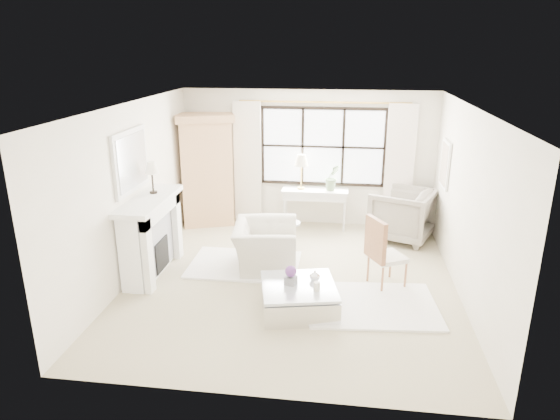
# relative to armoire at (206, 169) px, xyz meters

# --- Properties ---
(floor) EXTENTS (5.50, 5.50, 0.00)m
(floor) POSITION_rel_armoire_xyz_m (2.00, -2.43, -1.14)
(floor) COLOR #BEB08D
(floor) RESTS_ON ground
(ceiling) EXTENTS (5.50, 5.50, 0.00)m
(ceiling) POSITION_rel_armoire_xyz_m (2.00, -2.43, 1.56)
(ceiling) COLOR white
(ceiling) RESTS_ON ground
(wall_back) EXTENTS (5.00, 0.00, 5.00)m
(wall_back) POSITION_rel_armoire_xyz_m (2.00, 0.32, 0.21)
(wall_back) COLOR white
(wall_back) RESTS_ON ground
(wall_front) EXTENTS (5.00, 0.00, 5.00)m
(wall_front) POSITION_rel_armoire_xyz_m (2.00, -5.18, 0.21)
(wall_front) COLOR beige
(wall_front) RESTS_ON ground
(wall_left) EXTENTS (0.00, 5.50, 5.50)m
(wall_left) POSITION_rel_armoire_xyz_m (-0.50, -2.43, 0.21)
(wall_left) COLOR white
(wall_left) RESTS_ON ground
(wall_right) EXTENTS (0.00, 5.50, 5.50)m
(wall_right) POSITION_rel_armoire_xyz_m (4.50, -2.43, 0.21)
(wall_right) COLOR silver
(wall_right) RESTS_ON ground
(window_pane) EXTENTS (2.40, 0.02, 1.50)m
(window_pane) POSITION_rel_armoire_xyz_m (2.30, 0.30, 0.46)
(window_pane) COLOR silver
(window_pane) RESTS_ON wall_back
(window_frame) EXTENTS (2.50, 0.04, 1.50)m
(window_frame) POSITION_rel_armoire_xyz_m (2.30, 0.29, 0.46)
(window_frame) COLOR black
(window_frame) RESTS_ON wall_back
(curtain_rod) EXTENTS (3.30, 0.04, 0.04)m
(curtain_rod) POSITION_rel_armoire_xyz_m (2.30, 0.24, 1.33)
(curtain_rod) COLOR #B1893D
(curtain_rod) RESTS_ON wall_back
(curtain_left) EXTENTS (0.55, 0.10, 2.47)m
(curtain_left) POSITION_rel_armoire_xyz_m (0.80, 0.22, 0.10)
(curtain_left) COLOR silver
(curtain_left) RESTS_ON ground
(curtain_right) EXTENTS (0.55, 0.10, 2.47)m
(curtain_right) POSITION_rel_armoire_xyz_m (3.80, 0.22, 0.10)
(curtain_right) COLOR white
(curtain_right) RESTS_ON ground
(fireplace) EXTENTS (0.58, 1.66, 1.26)m
(fireplace) POSITION_rel_armoire_xyz_m (-0.27, -2.43, -0.49)
(fireplace) COLOR white
(fireplace) RESTS_ON ground
(mirror_frame) EXTENTS (0.05, 1.15, 0.95)m
(mirror_frame) POSITION_rel_armoire_xyz_m (-0.47, -2.43, 0.70)
(mirror_frame) COLOR silver
(mirror_frame) RESTS_ON wall_left
(mirror_glass) EXTENTS (0.02, 1.00, 0.80)m
(mirror_glass) POSITION_rel_armoire_xyz_m (-0.44, -2.43, 0.70)
(mirror_glass) COLOR silver
(mirror_glass) RESTS_ON wall_left
(art_frame) EXTENTS (0.04, 0.62, 0.82)m
(art_frame) POSITION_rel_armoire_xyz_m (4.47, -0.73, 0.41)
(art_frame) COLOR white
(art_frame) RESTS_ON wall_right
(art_canvas) EXTENTS (0.01, 0.52, 0.72)m
(art_canvas) POSITION_rel_armoire_xyz_m (4.45, -0.73, 0.41)
(art_canvas) COLOR #B7A38D
(art_canvas) RESTS_ON wall_right
(mantel_lamp) EXTENTS (0.22, 0.22, 0.51)m
(mantel_lamp) POSITION_rel_armoire_xyz_m (-0.26, -2.16, 0.51)
(mantel_lamp) COLOR black
(mantel_lamp) RESTS_ON fireplace
(armoire) EXTENTS (1.29, 1.04, 2.24)m
(armoire) POSITION_rel_armoire_xyz_m (0.00, 0.00, 0.00)
(armoire) COLOR tan
(armoire) RESTS_ON floor
(console_table) EXTENTS (1.30, 0.46, 0.80)m
(console_table) POSITION_rel_armoire_xyz_m (2.19, 0.01, -0.74)
(console_table) COLOR silver
(console_table) RESTS_ON floor
(console_lamp) EXTENTS (0.28, 0.28, 0.69)m
(console_lamp) POSITION_rel_armoire_xyz_m (1.91, 0.02, 0.22)
(console_lamp) COLOR #B5913E
(console_lamp) RESTS_ON console_table
(orchid_plant) EXTENTS (0.35, 0.32, 0.52)m
(orchid_plant) POSITION_rel_armoire_xyz_m (2.52, -0.00, -0.08)
(orchid_plant) COLOR #5B764F
(orchid_plant) RESTS_ON console_table
(side_table) EXTENTS (0.40, 0.40, 0.51)m
(side_table) POSITION_rel_armoire_xyz_m (1.81, -1.15, -0.81)
(side_table) COLOR silver
(side_table) RESTS_ON floor
(rug_left) EXTENTS (1.81, 1.28, 0.03)m
(rug_left) POSITION_rel_armoire_xyz_m (1.16, -1.97, -1.12)
(rug_left) COLOR white
(rug_left) RESTS_ON floor
(rug_right) EXTENTS (1.90, 1.49, 0.03)m
(rug_right) POSITION_rel_armoire_xyz_m (3.23, -3.07, -1.12)
(rug_right) COLOR white
(rug_right) RESTS_ON floor
(club_armchair) EXTENTS (1.11, 1.24, 0.75)m
(club_armchair) POSITION_rel_armoire_xyz_m (1.52, -1.97, -0.77)
(club_armchair) COLOR beige
(club_armchair) RESTS_ON floor
(wingback_chair) EXTENTS (1.38, 1.36, 0.97)m
(wingback_chair) POSITION_rel_armoire_xyz_m (3.85, -0.38, -0.65)
(wingback_chair) COLOR gray
(wingback_chair) RESTS_ON floor
(french_chair) EXTENTS (0.65, 0.65, 1.08)m
(french_chair) POSITION_rel_armoire_xyz_m (3.43, -2.39, -0.83)
(french_chair) COLOR #AD7148
(french_chair) RESTS_ON floor
(coffee_table) EXTENTS (1.19, 1.19, 0.38)m
(coffee_table) POSITION_rel_armoire_xyz_m (2.20, -3.31, -0.96)
(coffee_table) COLOR silver
(coffee_table) RESTS_ON floor
(planter_box) EXTENTS (0.18, 0.18, 0.11)m
(planter_box) POSITION_rel_armoire_xyz_m (2.08, -3.29, -0.70)
(planter_box) COLOR slate
(planter_box) RESTS_ON coffee_table
(planter_flowers) EXTENTS (0.16, 0.16, 0.16)m
(planter_flowers) POSITION_rel_armoire_xyz_m (2.08, -3.29, -0.57)
(planter_flowers) COLOR #623079
(planter_flowers) RESTS_ON planter_box
(pillar_candle) EXTENTS (0.09, 0.09, 0.12)m
(pillar_candle) POSITION_rel_armoire_xyz_m (2.45, -3.43, -0.70)
(pillar_candle) COLOR beige
(pillar_candle) RESTS_ON coffee_table
(coffee_vase) EXTENTS (0.16, 0.16, 0.15)m
(coffee_vase) POSITION_rel_armoire_xyz_m (2.40, -3.14, -0.68)
(coffee_vase) COLOR silver
(coffee_vase) RESTS_ON coffee_table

